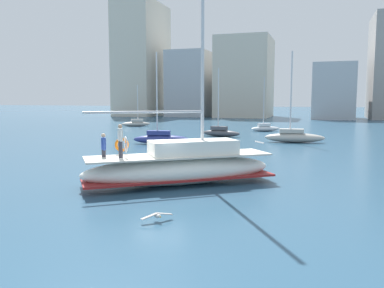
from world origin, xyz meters
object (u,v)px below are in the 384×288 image
at_px(main_sailboat, 181,166).
at_px(moored_cutter_left, 221,132).
at_px(moored_sloop_far, 294,136).
at_px(moored_cutter_right, 136,123).
at_px(moored_sloop_near, 161,138).
at_px(seagull, 157,215).
at_px(moored_catamaran, 265,128).

height_order(main_sailboat, moored_cutter_left, main_sailboat).
bearing_deg(moored_sloop_far, moored_cutter_right, 147.35).
xyz_separation_m(moored_sloop_far, moored_cutter_left, (-8.29, 3.81, -0.08)).
relative_size(main_sailboat, moored_sloop_near, 1.55).
bearing_deg(moored_cutter_right, main_sailboat, -60.94).
distance_m(main_sailboat, seagull, 6.10).
bearing_deg(moored_cutter_left, main_sailboat, -80.54).
bearing_deg(main_sailboat, moored_cutter_left, 99.46).
xyz_separation_m(moored_cutter_left, moored_cutter_right, (-16.42, 12.03, -0.04)).
xyz_separation_m(moored_catamaran, moored_cutter_left, (-3.83, -8.80, 0.04)).
bearing_deg(moored_cutter_left, moored_catamaran, 66.46).
relative_size(moored_sloop_far, moored_cutter_right, 1.38).
relative_size(moored_catamaran, moored_cutter_right, 1.11).
xyz_separation_m(main_sailboat, moored_sloop_near, (-7.67, 15.97, -0.32)).
bearing_deg(moored_sloop_near, moored_cutter_right, 121.51).
relative_size(moored_sloop_near, moored_cutter_right, 1.34).
xyz_separation_m(moored_sloop_near, seagull, (8.91, -21.90, -0.36)).
height_order(main_sailboat, moored_sloop_far, main_sailboat).
distance_m(main_sailboat, moored_sloop_far, 21.61).
distance_m(main_sailboat, moored_catamaran, 33.82).
bearing_deg(moored_catamaran, moored_sloop_near, -112.35).
distance_m(moored_sloop_near, moored_catamaran, 19.29).
relative_size(main_sailboat, moored_sloop_far, 1.51).
distance_m(moored_cutter_left, seagull, 31.42).
bearing_deg(moored_sloop_near, moored_sloop_far, 23.95).
bearing_deg(moored_cutter_right, moored_catamaran, -9.05).
height_order(moored_sloop_near, moored_sloop_far, moored_sloop_far).
distance_m(main_sailboat, moored_sloop_near, 17.72).
distance_m(main_sailboat, moored_cutter_left, 25.37).
distance_m(moored_sloop_far, seagull, 27.30).
bearing_deg(moored_cutter_left, moored_cutter_right, 143.78).
distance_m(moored_sloop_near, seagull, 23.65).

